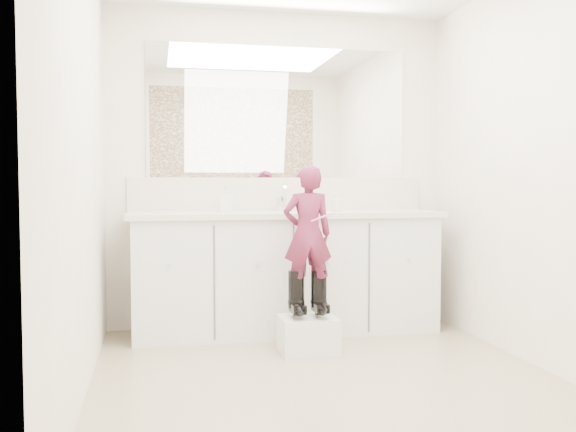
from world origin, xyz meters
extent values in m
plane|color=#826B55|center=(0.00, 0.00, 0.00)|extent=(3.00, 3.00, 0.00)
plane|color=beige|center=(0.00, 1.50, 1.20)|extent=(2.60, 0.00, 2.60)
plane|color=beige|center=(0.00, -1.50, 1.20)|extent=(2.60, 0.00, 2.60)
plane|color=beige|center=(-1.30, 0.00, 1.20)|extent=(0.00, 3.00, 3.00)
plane|color=beige|center=(1.30, 0.00, 1.20)|extent=(0.00, 3.00, 3.00)
cube|color=silver|center=(0.00, 1.23, 0.42)|extent=(2.20, 0.55, 0.85)
cube|color=beige|center=(0.00, 1.21, 0.87)|extent=(2.28, 0.58, 0.04)
cube|color=beige|center=(0.00, 1.49, 1.02)|extent=(2.28, 0.03, 0.25)
cube|color=white|center=(0.00, 1.49, 1.64)|extent=(2.00, 0.02, 1.00)
cube|color=#472819|center=(0.00, -1.49, 1.65)|extent=(2.00, 0.01, 1.20)
cylinder|color=silver|center=(0.00, 1.38, 0.94)|extent=(0.08, 0.08, 0.10)
imported|color=beige|center=(0.38, 1.22, 0.94)|extent=(0.10, 0.10, 0.09)
imported|color=silver|center=(-0.43, 1.28, 0.98)|extent=(0.10, 0.10, 0.19)
cube|color=silver|center=(0.03, 0.63, 0.12)|extent=(0.36, 0.30, 0.23)
imported|color=#A0315D|center=(0.03, 0.65, 0.77)|extent=(0.32, 0.21, 0.88)
cylinder|color=pink|center=(0.10, 0.57, 0.88)|extent=(0.14, 0.01, 0.06)
camera|label=1|loc=(-0.93, -3.37, 1.11)|focal=40.00mm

